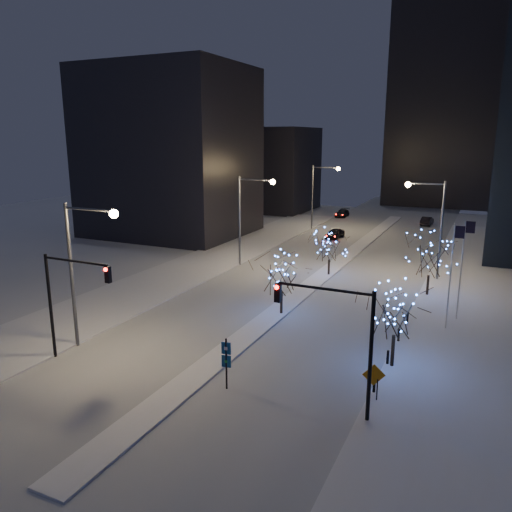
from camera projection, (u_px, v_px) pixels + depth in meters
The scene contains 25 objects.
ground at pixel (183, 388), 28.93m from camera, with size 160.00×160.00×0.00m, color silver.
road at pixel (344, 259), 59.75m from camera, with size 20.00×130.00×0.02m, color #B1B7C0.
median at pixel (332, 268), 55.33m from camera, with size 2.00×80.00×0.15m, color silver.
east_sidewalk at pixel (476, 316), 40.33m from camera, with size 10.00×90.00×0.15m, color silver.
west_sidewalk at pixel (176, 275), 52.31m from camera, with size 8.00×90.00×0.15m, color silver.
filler_west_near at pixel (170, 152), 72.93m from camera, with size 22.00×18.00×24.00m, color black.
filler_west_far at pixel (266, 169), 99.45m from camera, with size 18.00×16.00×16.00m, color black.
horizon_block at pixel (451, 103), 102.58m from camera, with size 24.00×14.00×42.00m, color black.
street_lamp_w_near at pixel (82, 257), 32.88m from camera, with size 4.40×0.56×10.00m.
street_lamp_w_mid at pixel (248, 209), 54.89m from camera, with size 4.40×0.56×10.00m.
street_lamp_w_far at pixel (319, 188), 76.90m from camera, with size 4.40×0.56×10.00m.
street_lamp_east at pixel (432, 217), 49.68m from camera, with size 3.90×0.56×10.00m.
traffic_signal_west at pixel (67, 291), 31.31m from camera, with size 5.26×0.43×7.00m.
traffic_signal_east at pixel (341, 330), 25.01m from camera, with size 5.26×0.43×7.00m.
flagpoles at pixel (457, 265), 37.48m from camera, with size 1.35×2.60×8.00m.
bollards at pixel (394, 345), 33.38m from camera, with size 0.16×12.16×0.90m.
car_near at pixel (335, 234), 71.49m from camera, with size 1.69×4.20×1.43m, color black.
car_mid at pixel (427, 221), 82.25m from camera, with size 1.49×4.28×1.41m, color black.
car_far at pixel (342, 213), 90.84m from camera, with size 1.87×4.60×1.34m, color black.
holiday_tree_median_near at pixel (282, 273), 40.09m from camera, with size 5.17×5.17×5.24m.
holiday_tree_median_far at pixel (330, 246), 51.71m from camera, with size 4.58×4.58×4.79m.
holiday_tree_plaza_near at pixel (395, 313), 30.65m from camera, with size 4.73×4.73×5.34m.
holiday_tree_plaza_far at pixel (430, 256), 44.87m from camera, with size 4.84×4.84×5.75m.
wayfinding_sign at pixel (226, 358), 28.39m from camera, with size 0.56×0.15×3.11m.
construction_sign at pixel (374, 378), 27.15m from camera, with size 1.20×0.46×2.07m.
Camera 1 is at (15.05, -22.05, 14.19)m, focal length 35.00 mm.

